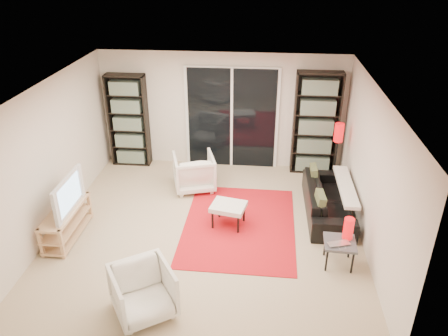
{
  "coord_description": "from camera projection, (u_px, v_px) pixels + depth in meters",
  "views": [
    {
      "loc": [
        0.86,
        -5.99,
        4.2
      ],
      "look_at": [
        0.25,
        0.3,
        1.0
      ],
      "focal_mm": 35.0,
      "sensor_mm": 36.0,
      "label": 1
    }
  ],
  "objects": [
    {
      "name": "floor",
      "position": [
        207.0,
        229.0,
        7.29
      ],
      "size": [
        5.0,
        5.0,
        0.0
      ],
      "primitive_type": "plane",
      "color": "tan",
      "rests_on": "ground"
    },
    {
      "name": "wall_back",
      "position": [
        222.0,
        111.0,
        8.97
      ],
      "size": [
        5.0,
        0.02,
        2.4
      ],
      "primitive_type": "cube",
      "color": "beige",
      "rests_on": "ground"
    },
    {
      "name": "wall_front",
      "position": [
        174.0,
        271.0,
        4.53
      ],
      "size": [
        5.0,
        0.02,
        2.4
      ],
      "primitive_type": "cube",
      "color": "beige",
      "rests_on": "ground"
    },
    {
      "name": "wall_left",
      "position": [
        51.0,
        158.0,
        6.97
      ],
      "size": [
        0.02,
        5.0,
        2.4
      ],
      "primitive_type": "cube",
      "color": "beige",
      "rests_on": "ground"
    },
    {
      "name": "wall_right",
      "position": [
        371.0,
        172.0,
        6.53
      ],
      "size": [
        0.02,
        5.0,
        2.4
      ],
      "primitive_type": "cube",
      "color": "beige",
      "rests_on": "ground"
    },
    {
      "name": "ceiling",
      "position": [
        205.0,
        89.0,
        6.21
      ],
      "size": [
        5.0,
        5.0,
        0.02
      ],
      "primitive_type": "cube",
      "color": "white",
      "rests_on": "wall_back"
    },
    {
      "name": "sliding_door",
      "position": [
        232.0,
        119.0,
        8.99
      ],
      "size": [
        1.92,
        0.08,
        2.16
      ],
      "color": "white",
      "rests_on": "ground"
    },
    {
      "name": "bookshelf_left",
      "position": [
        129.0,
        121.0,
        9.09
      ],
      "size": [
        0.8,
        0.3,
        1.95
      ],
      "color": "black",
      "rests_on": "ground"
    },
    {
      "name": "bookshelf_right",
      "position": [
        316.0,
        124.0,
        8.72
      ],
      "size": [
        0.9,
        0.3,
        2.1
      ],
      "color": "black",
      "rests_on": "ground"
    },
    {
      "name": "tv_stand",
      "position": [
        67.0,
        222.0,
        7.0
      ],
      "size": [
        0.38,
        1.2,
        0.5
      ],
      "color": "#DFB77D",
      "rests_on": "floor"
    },
    {
      "name": "tv",
      "position": [
        62.0,
        194.0,
        6.76
      ],
      "size": [
        0.14,
        1.0,
        0.58
      ],
      "primitive_type": "imported",
      "rotation": [
        0.0,
        0.0,
        1.57
      ],
      "color": "black",
      "rests_on": "tv_stand"
    },
    {
      "name": "rug",
      "position": [
        239.0,
        225.0,
        7.38
      ],
      "size": [
        1.87,
        2.52,
        0.01
      ],
      "primitive_type": "cube",
      "rotation": [
        0.0,
        0.0,
        -0.01
      ],
      "color": "red",
      "rests_on": "floor"
    },
    {
      "name": "sofa",
      "position": [
        328.0,
        200.0,
        7.6
      ],
      "size": [
        0.75,
        1.89,
        0.55
      ],
      "primitive_type": "imported",
      "rotation": [
        0.0,
        0.0,
        1.58
      ],
      "color": "black",
      "rests_on": "floor"
    },
    {
      "name": "armchair_back",
      "position": [
        194.0,
        172.0,
        8.38
      ],
      "size": [
        0.94,
        0.95,
        0.7
      ],
      "primitive_type": "imported",
      "rotation": [
        0.0,
        0.0,
        3.43
      ],
      "color": "white",
      "rests_on": "floor"
    },
    {
      "name": "armchair_front",
      "position": [
        143.0,
        292.0,
        5.48
      ],
      "size": [
        1.0,
        1.01,
        0.67
      ],
      "primitive_type": "imported",
      "rotation": [
        0.0,
        0.0,
        0.57
      ],
      "color": "white",
      "rests_on": "floor"
    },
    {
      "name": "ottoman",
      "position": [
        228.0,
        207.0,
        7.24
      ],
      "size": [
        0.63,
        0.56,
        0.4
      ],
      "color": "white",
      "rests_on": "floor"
    },
    {
      "name": "side_table",
      "position": [
        340.0,
        244.0,
        6.33
      ],
      "size": [
        0.47,
        0.47,
        0.4
      ],
      "color": "#48484D",
      "rests_on": "floor"
    },
    {
      "name": "laptop",
      "position": [
        340.0,
        246.0,
        6.2
      ],
      "size": [
        0.37,
        0.3,
        0.03
      ],
      "primitive_type": "imported",
      "rotation": [
        0.0,
        0.0,
        0.31
      ],
      "color": "silver",
      "rests_on": "side_table"
    },
    {
      "name": "table_lamp",
      "position": [
        348.0,
        228.0,
        6.32
      ],
      "size": [
        0.15,
        0.15,
        0.33
      ],
      "primitive_type": "cylinder",
      "color": "red",
      "rests_on": "side_table"
    },
    {
      "name": "floor_lamp",
      "position": [
        338.0,
        140.0,
        8.18
      ],
      "size": [
        0.2,
        0.2,
        1.3
      ],
      "color": "black",
      "rests_on": "floor"
    }
  ]
}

